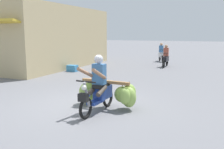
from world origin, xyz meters
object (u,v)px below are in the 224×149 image
at_px(motorbike_main_loaded, 104,91).
at_px(motorbike_distant_ahead_left, 161,54).
at_px(motorbike_distant_ahead_right, 166,58).
at_px(produce_crate, 72,68).

relative_size(motorbike_main_loaded, motorbike_distant_ahead_left, 1.25).
bearing_deg(motorbike_distant_ahead_right, motorbike_distant_ahead_left, 108.11).
distance_m(motorbike_distant_ahead_left, produce_crate, 7.66).
bearing_deg(motorbike_main_loaded, motorbike_distant_ahead_left, 94.99).
distance_m(motorbike_main_loaded, motorbike_distant_ahead_left, 12.47).
xyz_separation_m(motorbike_distant_ahead_left, produce_crate, (-3.51, -6.80, -0.39)).
bearing_deg(motorbike_main_loaded, motorbike_distant_ahead_right, 91.05).
height_order(motorbike_main_loaded, produce_crate, motorbike_main_loaded).
distance_m(motorbike_distant_ahead_left, motorbike_distant_ahead_right, 2.92).
relative_size(motorbike_distant_ahead_left, produce_crate, 2.71).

